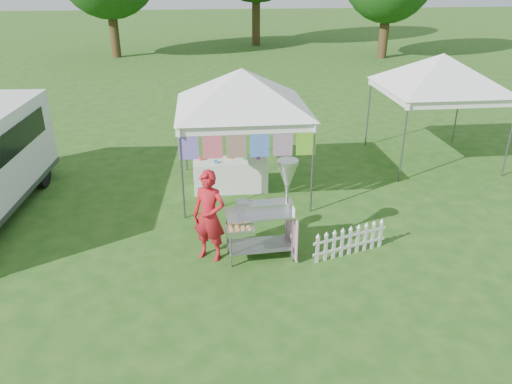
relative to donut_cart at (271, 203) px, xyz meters
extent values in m
plane|color=#214E16|center=(-0.25, -0.28, -1.14)|extent=(120.00, 120.00, 0.00)
cylinder|color=#59595E|center=(-1.67, 1.80, -0.09)|extent=(0.04, 0.04, 2.10)
cylinder|color=#59595E|center=(1.17, 1.80, -0.09)|extent=(0.04, 0.04, 2.10)
cylinder|color=#59595E|center=(-1.67, 4.64, -0.09)|extent=(0.04, 0.04, 2.10)
cylinder|color=#59595E|center=(1.17, 4.64, -0.09)|extent=(0.04, 0.04, 2.10)
cube|color=white|center=(-0.25, 1.80, 0.86)|extent=(3.00, 0.03, 0.22)
cube|color=white|center=(-0.25, 4.64, 0.86)|extent=(3.00, 0.03, 0.22)
pyramid|color=white|center=(-0.25, 3.22, 1.86)|extent=(4.24, 4.24, 0.90)
cylinder|color=#59595E|center=(-0.25, 1.80, 0.94)|extent=(3.00, 0.03, 0.03)
cube|color=#C21BB8|center=(-1.50, 1.80, 0.59)|extent=(0.42, 0.01, 0.70)
cube|color=#BD179A|center=(-1.00, 1.80, 0.59)|extent=(0.42, 0.01, 0.70)
cube|color=orange|center=(-0.50, 1.80, 0.59)|extent=(0.42, 0.01, 0.70)
cube|color=#173CBD|center=(0.00, 1.80, 0.59)|extent=(0.42, 0.01, 0.70)
cube|color=teal|center=(0.50, 1.80, 0.59)|extent=(0.42, 0.01, 0.70)
cube|color=#189519|center=(1.00, 1.80, 0.59)|extent=(0.42, 0.01, 0.70)
cylinder|color=#59595E|center=(3.83, 3.30, -0.09)|extent=(0.04, 0.04, 2.10)
cylinder|color=#59595E|center=(6.67, 3.30, -0.09)|extent=(0.04, 0.04, 2.10)
cylinder|color=#59595E|center=(3.83, 6.14, -0.09)|extent=(0.04, 0.04, 2.10)
cylinder|color=#59595E|center=(6.67, 6.14, -0.09)|extent=(0.04, 0.04, 2.10)
cube|color=white|center=(5.25, 3.30, 0.86)|extent=(3.00, 0.03, 0.22)
cube|color=white|center=(5.25, 6.14, 0.86)|extent=(3.00, 0.03, 0.22)
pyramid|color=white|center=(5.25, 4.72, 1.86)|extent=(4.24, 4.24, 0.90)
cylinder|color=#59595E|center=(5.25, 3.30, 0.94)|extent=(3.00, 0.03, 0.03)
cylinder|color=#312312|center=(-6.25, 23.72, 0.84)|extent=(0.56, 0.56, 3.96)
cylinder|color=#312312|center=(2.75, 27.72, 1.28)|extent=(0.56, 0.56, 4.84)
cylinder|color=#312312|center=(9.75, 21.72, 0.62)|extent=(0.56, 0.56, 3.52)
cylinder|color=gray|center=(-0.77, -0.30, -0.67)|extent=(0.04, 0.04, 0.94)
cylinder|color=gray|center=(0.39, -0.23, -0.67)|extent=(0.04, 0.04, 0.94)
cylinder|color=gray|center=(-0.80, 0.23, -0.67)|extent=(0.04, 0.04, 0.94)
cylinder|color=gray|center=(0.36, 0.29, -0.67)|extent=(0.04, 0.04, 0.94)
cube|color=gray|center=(-0.20, 0.00, -0.88)|extent=(1.23, 0.67, 0.02)
cube|color=#B7B7BC|center=(-0.20, 0.00, -0.20)|extent=(1.29, 0.70, 0.04)
cube|color=#B7B7BC|center=(-0.02, 0.06, -0.10)|extent=(0.90, 0.31, 0.16)
cube|color=gray|center=(-0.52, 0.03, -0.06)|extent=(0.22, 0.24, 0.23)
cylinder|color=gray|center=(0.31, 0.08, 0.27)|extent=(0.06, 0.06, 0.94)
cone|color=#B7B7BC|center=(0.31, 0.08, 0.54)|extent=(0.40, 0.40, 0.42)
cylinder|color=#B7B7BC|center=(0.31, 0.08, 0.77)|extent=(0.42, 0.42, 0.06)
cube|color=#B7B7BC|center=(-0.60, -0.43, -0.30)|extent=(0.52, 0.34, 0.10)
cube|color=#CE8BAB|center=(0.43, 0.03, -0.67)|extent=(0.07, 0.78, 0.85)
cube|color=white|center=(0.39, -0.26, -0.07)|extent=(0.02, 0.15, 0.19)
imported|color=#B01520|center=(-1.13, 0.09, -0.25)|extent=(0.77, 0.67, 1.78)
cube|color=silver|center=(-6.19, 4.59, -0.28)|extent=(2.09, 0.89, 0.97)
cube|color=black|center=(-5.21, 2.85, 0.53)|extent=(0.22, 2.96, 0.59)
cube|color=black|center=(-6.16, 4.98, 0.53)|extent=(1.83, 0.15, 0.59)
cylinder|color=black|center=(-5.28, 3.93, -0.77)|extent=(0.28, 0.75, 0.73)
cube|color=silver|center=(0.85, -0.33, -0.86)|extent=(0.07, 0.04, 0.56)
cube|color=silver|center=(1.02, -0.27, -0.86)|extent=(0.07, 0.04, 0.56)
cube|color=silver|center=(1.19, -0.22, -0.86)|extent=(0.07, 0.04, 0.56)
cube|color=silver|center=(1.36, -0.16, -0.86)|extent=(0.07, 0.04, 0.56)
cube|color=silver|center=(1.54, -0.11, -0.86)|extent=(0.07, 0.04, 0.56)
cube|color=silver|center=(1.71, -0.05, -0.86)|extent=(0.07, 0.04, 0.56)
cube|color=silver|center=(1.88, 0.01, -0.86)|extent=(0.07, 0.04, 0.56)
cube|color=silver|center=(2.05, 0.06, -0.86)|extent=(0.07, 0.04, 0.56)
cube|color=silver|center=(2.22, 0.12, -0.86)|extent=(0.07, 0.04, 0.56)
cube|color=silver|center=(1.54, -0.11, -0.96)|extent=(1.55, 0.52, 0.05)
cube|color=silver|center=(1.54, -0.11, -0.72)|extent=(1.55, 0.52, 0.05)
cube|color=white|center=(-0.56, 3.23, -0.75)|extent=(1.80, 0.70, 0.77)
camera|label=1|loc=(-1.16, -8.18, 3.98)|focal=35.00mm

